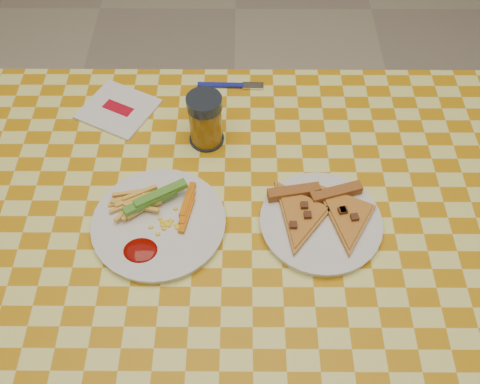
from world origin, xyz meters
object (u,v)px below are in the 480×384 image
table (224,254)px  drink_glass (205,120)px  plate_right (321,223)px  plate_left (159,224)px

table → drink_glass: (-0.04, 0.22, 0.13)m
table → plate_right: size_ratio=5.95×
table → plate_right: (0.18, 0.02, 0.08)m
plate_right → drink_glass: bearing=136.0°
plate_right → drink_glass: (-0.21, 0.21, 0.05)m
table → plate_left: 0.14m
drink_glass → table: bearing=-80.3°
plate_right → drink_glass: size_ratio=1.88×
plate_left → drink_glass: 0.23m
drink_glass → plate_right: bearing=-44.0°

